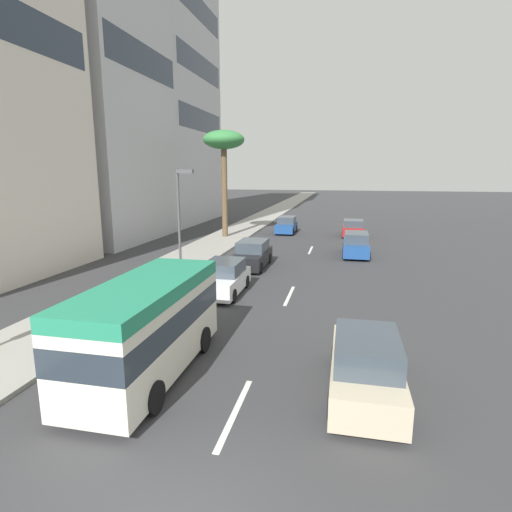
% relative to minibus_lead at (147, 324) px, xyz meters
% --- Properties ---
extents(ground_plane, '(198.00, 198.00, 0.00)m').
position_rel_minibus_lead_xyz_m(ground_plane, '(26.60, -3.02, -1.56)').
color(ground_plane, '#38383A').
extents(sidewalk_right, '(162.00, 3.87, 0.15)m').
position_rel_minibus_lead_xyz_m(sidewalk_right, '(26.60, 4.91, -1.49)').
color(sidewalk_right, '#9E9B93').
rests_on(sidewalk_right, ground_plane).
extents(lane_stripe_near, '(3.20, 0.16, 0.01)m').
position_rel_minibus_lead_xyz_m(lane_stripe_near, '(-1.41, -3.02, -1.56)').
color(lane_stripe_near, silver).
rests_on(lane_stripe_near, ground_plane).
extents(lane_stripe_mid, '(3.20, 0.16, 0.01)m').
position_rel_minibus_lead_xyz_m(lane_stripe_mid, '(8.71, -3.02, -1.56)').
color(lane_stripe_mid, silver).
rests_on(lane_stripe_mid, ground_plane).
extents(lane_stripe_far, '(3.20, 0.16, 0.01)m').
position_rel_minibus_lead_xyz_m(lane_stripe_far, '(20.83, -3.02, -1.56)').
color(lane_stripe_far, silver).
rests_on(lane_stripe_far, ground_plane).
extents(minibus_lead, '(6.35, 2.34, 2.84)m').
position_rel_minibus_lead_xyz_m(minibus_lead, '(0.00, 0.00, 0.00)').
color(minibus_lead, silver).
rests_on(minibus_lead, ground_plane).
extents(car_second, '(4.59, 1.84, 1.69)m').
position_rel_minibus_lead_xyz_m(car_second, '(19.41, -6.35, -0.77)').
color(car_second, '#1E478C').
rests_on(car_second, ground_plane).
extents(car_third, '(4.03, 1.81, 1.61)m').
position_rel_minibus_lead_xyz_m(car_third, '(29.34, 0.08, -0.80)').
color(car_third, '#1E478C').
rests_on(car_third, ground_plane).
extents(car_fourth, '(4.51, 1.90, 1.67)m').
position_rel_minibus_lead_xyz_m(car_fourth, '(14.35, 0.13, -0.78)').
color(car_fourth, black).
rests_on(car_fourth, ground_plane).
extents(car_fifth, '(4.56, 1.87, 1.72)m').
position_rel_minibus_lead_xyz_m(car_fifth, '(0.21, -6.22, -0.76)').
color(car_fifth, beige).
rests_on(car_fifth, ground_plane).
extents(car_sixth, '(4.11, 1.97, 1.54)m').
position_rel_minibus_lead_xyz_m(car_sixth, '(28.67, -6.27, -0.83)').
color(car_sixth, '#A51E1E').
rests_on(car_sixth, ground_plane).
extents(car_seventh, '(4.12, 1.89, 1.62)m').
position_rel_minibus_lead_xyz_m(car_seventh, '(8.45, 0.23, -0.80)').
color(car_seventh, white).
rests_on(car_seventh, ground_plane).
extents(palm_tree, '(3.61, 3.61, 9.32)m').
position_rel_minibus_lead_xyz_m(palm_tree, '(25.15, 5.11, 6.70)').
color(palm_tree, brown).
rests_on(palm_tree, sidewalk_right).
extents(street_lamp, '(0.24, 0.97, 5.94)m').
position_rel_minibus_lead_xyz_m(street_lamp, '(10.57, 3.25, 2.32)').
color(street_lamp, '#4C4C51').
rests_on(street_lamp, sidewalk_right).
extents(office_tower_far, '(14.61, 13.86, 48.45)m').
position_rel_minibus_lead_xyz_m(office_tower_far, '(36.06, 17.85, 22.66)').
color(office_tower_far, '#BCBCC1').
rests_on(office_tower_far, ground_plane).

